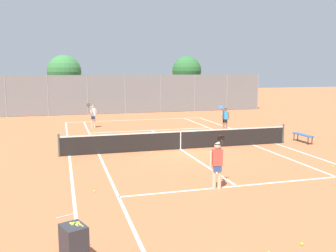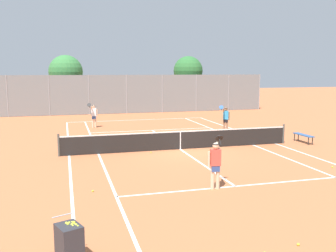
# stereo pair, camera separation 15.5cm
# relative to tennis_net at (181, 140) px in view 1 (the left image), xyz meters

# --- Properties ---
(ground_plane) EXTENTS (120.00, 120.00, 0.00)m
(ground_plane) POSITION_rel_tennis_net_xyz_m (0.00, 0.00, -0.51)
(ground_plane) COLOR #BC663D
(court_line_markings) EXTENTS (11.10, 23.90, 0.01)m
(court_line_markings) POSITION_rel_tennis_net_xyz_m (0.00, 0.00, -0.51)
(court_line_markings) COLOR silver
(court_line_markings) RESTS_ON ground
(tennis_net) EXTENTS (12.00, 0.10, 1.07)m
(tennis_net) POSITION_rel_tennis_net_xyz_m (0.00, 0.00, 0.00)
(tennis_net) COLOR #474C47
(tennis_net) RESTS_ON ground
(ball_cart) EXTENTS (0.66, 0.75, 0.96)m
(ball_cart) POSITION_rel_tennis_net_xyz_m (-5.62, -10.31, 0.02)
(ball_cart) COLOR #2D2D33
(ball_cart) RESTS_ON ground
(player_near_side) EXTENTS (0.74, 0.72, 1.77)m
(player_near_side) POSITION_rel_tennis_net_xyz_m (-0.78, -6.46, 0.42)
(player_near_side) COLOR beige
(player_near_side) RESTS_ON ground
(player_far_left) EXTENTS (0.74, 0.72, 1.77)m
(player_far_left) POSITION_rel_tennis_net_xyz_m (-3.67, 8.65, 0.42)
(player_far_left) COLOR beige
(player_far_left) RESTS_ON ground
(player_far_right) EXTENTS (0.88, 0.66, 1.77)m
(player_far_right) POSITION_rel_tennis_net_xyz_m (4.52, 4.53, 0.42)
(player_far_right) COLOR #936B4C
(player_far_right) RESTS_ON ground
(loose_tennis_ball_0) EXTENTS (0.07, 0.07, 0.07)m
(loose_tennis_ball_0) POSITION_rel_tennis_net_xyz_m (-4.82, -5.69, -0.48)
(loose_tennis_ball_0) COLOR #D1DB33
(loose_tennis_ball_0) RESTS_ON ground
(loose_tennis_ball_1) EXTENTS (0.07, 0.07, 0.07)m
(loose_tennis_ball_1) POSITION_rel_tennis_net_xyz_m (1.91, 1.43, -0.48)
(loose_tennis_ball_1) COLOR #D1DB33
(loose_tennis_ball_1) RESTS_ON ground
(loose_tennis_ball_2) EXTENTS (0.07, 0.07, 0.07)m
(loose_tennis_ball_2) POSITION_rel_tennis_net_xyz_m (4.96, -5.20, -0.48)
(loose_tennis_ball_2) COLOR #D1DB33
(loose_tennis_ball_2) RESTS_ON ground
(loose_tennis_ball_3) EXTENTS (0.07, 0.07, 0.07)m
(loose_tennis_ball_3) POSITION_rel_tennis_net_xyz_m (-0.56, -10.86, -0.48)
(loose_tennis_ball_3) COLOR #D1DB33
(loose_tennis_ball_3) RESTS_ON ground
(loose_tennis_ball_5) EXTENTS (0.07, 0.07, 0.07)m
(loose_tennis_ball_5) POSITION_rel_tennis_net_xyz_m (-1.64, -0.45, -0.48)
(loose_tennis_ball_5) COLOR #D1DB33
(loose_tennis_ball_5) RESTS_ON ground
(courtside_bench) EXTENTS (0.36, 1.50, 0.47)m
(courtside_bench) POSITION_rel_tennis_net_xyz_m (7.13, -0.13, -0.10)
(courtside_bench) COLOR #33598C
(courtside_bench) RESTS_ON ground
(back_fence) EXTENTS (27.68, 0.08, 3.61)m
(back_fence) POSITION_rel_tennis_net_xyz_m (-0.00, 16.85, 1.29)
(back_fence) COLOR gray
(back_fence) RESTS_ON ground
(tree_behind_left) EXTENTS (3.29, 3.29, 5.50)m
(tree_behind_left) POSITION_rel_tennis_net_xyz_m (-5.29, 20.52, 3.26)
(tree_behind_left) COLOR brown
(tree_behind_left) RESTS_ON ground
(tree_behind_right) EXTENTS (3.01, 3.01, 5.46)m
(tree_behind_right) POSITION_rel_tennis_net_xyz_m (6.77, 19.29, 3.36)
(tree_behind_right) COLOR brown
(tree_behind_right) RESTS_ON ground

